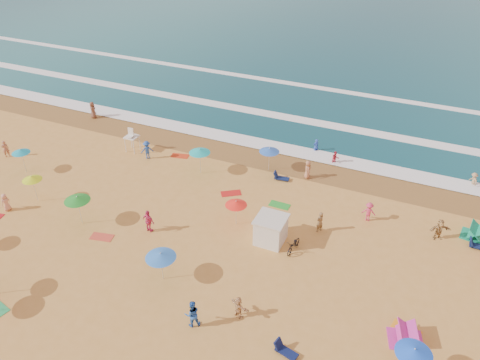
% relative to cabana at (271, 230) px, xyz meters
% --- Properties ---
extents(ground, '(220.00, 220.00, 0.00)m').
position_rel_cabana_xyz_m(ground, '(-3.63, -1.40, -1.00)').
color(ground, gold).
rests_on(ground, ground).
extents(ocean, '(220.00, 140.00, 0.18)m').
position_rel_cabana_xyz_m(ocean, '(-3.63, 82.60, -1.00)').
color(ocean, '#0C4756').
rests_on(ocean, ground).
extents(wet_sand, '(220.00, 220.00, 0.00)m').
position_rel_cabana_xyz_m(wet_sand, '(-3.63, 11.10, -0.99)').
color(wet_sand, olive).
rests_on(wet_sand, ground).
extents(surf_foam, '(200.00, 18.70, 0.05)m').
position_rel_cabana_xyz_m(surf_foam, '(-3.63, 19.92, -0.90)').
color(surf_foam, white).
rests_on(surf_foam, ground).
extents(cabana, '(2.00, 2.00, 2.00)m').
position_rel_cabana_xyz_m(cabana, '(0.00, 0.00, 0.00)').
color(cabana, silver).
rests_on(cabana, ground).
extents(cabana_roof, '(2.20, 2.20, 0.12)m').
position_rel_cabana_xyz_m(cabana_roof, '(0.00, 0.00, 1.06)').
color(cabana_roof, silver).
rests_on(cabana_roof, cabana).
extents(bicycle, '(0.90, 1.97, 1.00)m').
position_rel_cabana_xyz_m(bicycle, '(1.90, -0.30, -0.50)').
color(bicycle, black).
rests_on(bicycle, ground).
extents(lifeguard_stand, '(1.20, 1.20, 2.10)m').
position_rel_cabana_xyz_m(lifeguard_stand, '(-17.26, 7.32, 0.05)').
color(lifeguard_stand, white).
rests_on(lifeguard_stand, ground).
extents(beach_umbrellas, '(53.77, 25.05, 0.79)m').
position_rel_cabana_xyz_m(beach_umbrellas, '(-2.28, -1.77, 1.16)').
color(beach_umbrellas, blue).
rests_on(beach_umbrellas, ground).
extents(loungers, '(57.48, 24.28, 0.34)m').
position_rel_cabana_xyz_m(loungers, '(3.17, -5.09, -0.83)').
color(loungers, '#0F1E4C').
rests_on(loungers, ground).
extents(towels, '(51.29, 23.97, 0.03)m').
position_rel_cabana_xyz_m(towels, '(-4.58, -2.33, -0.98)').
color(towels, red).
rests_on(towels, ground).
extents(popup_tents, '(5.81, 13.78, 1.20)m').
position_rel_cabana_xyz_m(popup_tents, '(12.13, 0.80, -0.40)').
color(popup_tents, '#CD2D9B').
rests_on(popup_tents, ground).
extents(beachgoers, '(43.21, 27.70, 2.15)m').
position_rel_cabana_xyz_m(beachgoers, '(-4.38, 1.90, -0.17)').
color(beachgoers, tan).
rests_on(beachgoers, ground).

